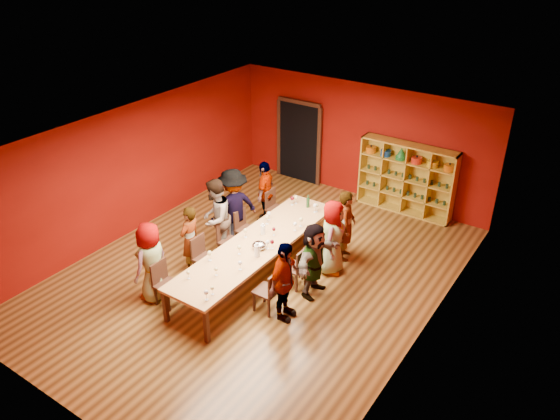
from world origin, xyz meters
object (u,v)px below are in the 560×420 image
object	(u,v)px
person_right_1	(284,282)
person_right_3	(332,237)
chair_person_left_0	(164,281)
chair_person_left_2	(227,238)
chair_person_left_3	(244,226)
chair_person_right_2	(297,266)
chair_person_right_1	(270,289)
chair_person_right_3	(320,246)
chair_person_left_1	(202,255)
chair_person_right_4	(334,234)
person_left_4	(265,192)
chair_person_left_4	(274,206)
tasting_table	(257,245)
person_left_3	(233,207)
wine_bottle	(308,203)
person_left_0	(151,262)
person_left_2	(216,218)
person_left_1	(190,240)
person_right_2	(314,260)
shelving_unit	(407,175)
spittoon_bowl	(259,245)
person_right_4	(346,225)

from	to	relation	value
person_right_1	person_right_3	distance (m)	1.81
chair_person_left_0	chair_person_left_2	size ratio (longest dim) A/B	1.00
chair_person_left_3	chair_person_right_2	bearing A→B (deg)	-19.39
chair_person_right_1	chair_person_right_3	distance (m)	1.81
chair_person_left_1	chair_person_right_4	xyz separation A→B (m)	(1.82, 2.24, 0.00)
person_left_4	chair_person_right_3	xyz separation A→B (m)	(2.08, -0.95, -0.29)
chair_person_left_4	chair_person_left_2	bearing A→B (deg)	-90.00
tasting_table	chair_person_left_3	size ratio (longest dim) A/B	5.06
person_left_3	wine_bottle	distance (m)	1.69
chair_person_left_4	person_right_3	distance (m)	2.34
person_left_0	person_left_4	world-z (taller)	person_left_0
chair_person_left_2	person_left_4	bearing A→B (deg)	98.17
person_left_2	person_left_1	bearing A→B (deg)	-20.37
person_left_0	chair_person_right_2	distance (m)	2.82
person_left_2	chair_person_right_4	world-z (taller)	person_left_2
chair_person_left_4	chair_person_right_2	world-z (taller)	same
person_right_2	shelving_unit	bearing A→B (deg)	-2.92
person_right_1	chair_person_right_3	bearing A→B (deg)	4.53
chair_person_left_0	chair_person_right_1	xyz separation A→B (m)	(1.82, 0.91, 0.00)
chair_person_right_1	person_right_1	bearing A→B (deg)	-0.00
person_left_0	chair_person_left_3	xyz separation A→B (m)	(0.29, 2.49, -0.32)
chair_person_left_4	person_left_4	bearing A→B (deg)	180.00
chair_person_left_0	chair_person_left_1	world-z (taller)	same
person_left_2	person_right_1	xyz separation A→B (m)	(2.42, -0.98, -0.09)
chair_person_right_2	person_right_3	xyz separation A→B (m)	(0.29, 0.87, 0.32)
person_right_2	person_right_3	size ratio (longest dim) A/B	0.95
shelving_unit	chair_person_left_1	xyz separation A→B (m)	(-2.31, -4.98, -0.49)
person_left_1	spittoon_bowl	size ratio (longest dim) A/B	5.21
chair_person_left_3	chair_person_right_4	xyz separation A→B (m)	(1.82, 0.85, 0.00)
person_right_2	person_left_3	bearing A→B (deg)	74.06
chair_person_right_4	spittoon_bowl	distance (m)	1.91
person_left_2	chair_person_right_1	xyz separation A→B (m)	(2.11, -0.98, -0.39)
chair_person_right_1	chair_person_right_4	bearing A→B (deg)	90.00
person_left_1	chair_person_right_3	distance (m)	2.69
person_left_1	person_right_2	xyz separation A→B (m)	(2.50, 0.75, 0.03)
chair_person_left_1	spittoon_bowl	world-z (taller)	spittoon_bowl
person_left_4	person_left_2	bearing A→B (deg)	-17.91
chair_person_left_4	chair_person_left_1	bearing A→B (deg)	-90.00
person_left_3	person_left_4	world-z (taller)	person_left_3
chair_person_left_4	person_left_4	distance (m)	0.39
chair_person_left_1	chair_person_left_4	distance (m)	2.57
shelving_unit	person_left_3	distance (m)	4.43
chair_person_left_1	chair_person_left_3	size ratio (longest dim) A/B	1.00
person_left_0	person_left_2	size ratio (longest dim) A/B	0.92
person_left_4	wine_bottle	distance (m)	1.20
tasting_table	chair_person_left_0	world-z (taller)	chair_person_left_0
person_left_1	spittoon_bowl	world-z (taller)	person_left_1
shelving_unit	wine_bottle	xyz separation A→B (m)	(-1.36, -2.43, -0.12)
person_right_4	chair_person_left_3	bearing A→B (deg)	88.96
chair_person_left_4	person_right_2	xyz separation A→B (m)	(2.19, -1.82, 0.28)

